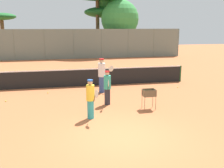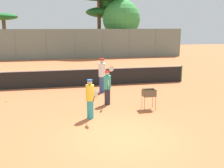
{
  "view_description": "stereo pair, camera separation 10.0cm",
  "coord_description": "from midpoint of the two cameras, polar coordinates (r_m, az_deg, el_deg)",
  "views": [
    {
      "loc": [
        -2.12,
        -7.83,
        3.62
      ],
      "look_at": [
        0.4,
        3.68,
        1.0
      ],
      "focal_mm": 42.0,
      "sensor_mm": 36.0,
      "label": 1
    },
    {
      "loc": [
        -2.02,
        -7.85,
        3.62
      ],
      "look_at": [
        0.4,
        3.68,
        1.0
      ],
      "focal_mm": 42.0,
      "sensor_mm": 36.0,
      "label": 2
    }
  ],
  "objects": [
    {
      "name": "tennis_net",
      "position": [
        16.15,
        -4.3,
        1.58
      ],
      "size": [
        12.04,
        0.1,
        1.07
      ],
      "color": "#26592D",
      "rests_on": "ground_plane"
    },
    {
      "name": "tree_5",
      "position": [
        35.56,
        -0.84,
        17.05
      ],
      "size": [
        2.57,
        2.57,
        7.9
      ],
      "color": "brown",
      "rests_on": "ground_plane"
    },
    {
      "name": "tree_2",
      "position": [
        36.13,
        -0.91,
        15.25
      ],
      "size": [
        5.79,
        5.79,
        6.1
      ],
      "color": "brown",
      "rests_on": "ground_plane"
    },
    {
      "name": "tree_1",
      "position": [
        33.4,
        2.13,
        14.0
      ],
      "size": [
        4.65,
        4.65,
        6.8
      ],
      "color": "brown",
      "rests_on": "ground_plane"
    },
    {
      "name": "ball_cart",
      "position": [
        11.66,
        8.3,
        -2.27
      ],
      "size": [
        0.56,
        0.41,
        0.89
      ],
      "color": "brown",
      "rests_on": "ground_plane"
    },
    {
      "name": "player_white_outfit",
      "position": [
        14.41,
        -1.94,
        1.98
      ],
      "size": [
        0.95,
        0.39,
        1.89
      ],
      "rotation": [
        0.0,
        0.0,
        0.18
      ],
      "color": "#334C8C",
      "rests_on": "ground_plane"
    },
    {
      "name": "back_fence",
      "position": [
        29.71,
        -7.94,
        8.62
      ],
      "size": [
        25.28,
        0.08,
        3.29
      ],
      "color": "slate",
      "rests_on": "ground_plane"
    },
    {
      "name": "tennis_ball_2",
      "position": [
        14.81,
        -13.5,
        -1.82
      ],
      "size": [
        0.07,
        0.07,
        0.07
      ],
      "primitive_type": "sphere",
      "color": "#D1E54C",
      "rests_on": "ground_plane"
    },
    {
      "name": "ground_plane",
      "position": [
        8.88,
        2.71,
        -11.54
      ],
      "size": [
        80.0,
        80.0,
        0.0
      ],
      "primitive_type": "plane",
      "color": "#B26038"
    },
    {
      "name": "parked_car",
      "position": [
        32.27,
        -12.64,
        6.99
      ],
      "size": [
        4.2,
        1.7,
        1.6
      ],
      "color": "#3F4C8C",
      "rests_on": "ground_plane"
    },
    {
      "name": "player_red_cap",
      "position": [
        10.35,
        -4.5,
        -3.18
      ],
      "size": [
        0.41,
        0.84,
        1.58
      ],
      "rotation": [
        0.0,
        0.0,
        5.04
      ],
      "color": "teal",
      "rests_on": "ground_plane"
    },
    {
      "name": "tennis_ball_4",
      "position": [
        16.15,
        14.43,
        -0.69
      ],
      "size": [
        0.07,
        0.07,
        0.07
      ],
      "primitive_type": "sphere",
      "color": "#D1E54C",
      "rests_on": "ground_plane"
    },
    {
      "name": "tree_4",
      "position": [
        35.14,
        -22.51,
        13.11
      ],
      "size": [
        3.43,
        3.43,
        5.15
      ],
      "color": "brown",
      "rests_on": "ground_plane"
    },
    {
      "name": "player_yellow_shirt",
      "position": [
        12.16,
        -0.79,
        -0.72
      ],
      "size": [
        0.33,
        0.88,
        1.6
      ],
      "rotation": [
        0.0,
        0.0,
        4.62
      ],
      "color": "#26262D",
      "rests_on": "ground_plane"
    },
    {
      "name": "tennis_ball_3",
      "position": [
        13.83,
        -21.85,
        -3.42
      ],
      "size": [
        0.07,
        0.07,
        0.07
      ],
      "primitive_type": "sphere",
      "color": "#D1E54C",
      "rests_on": "ground_plane"
    }
  ]
}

